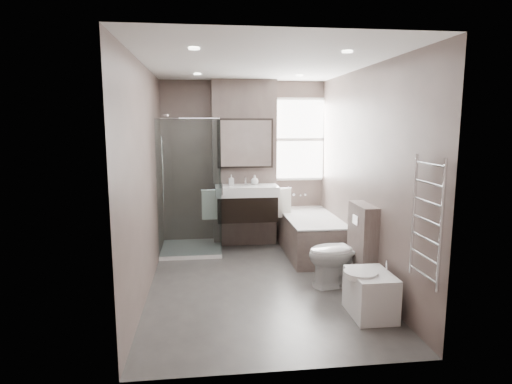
{
  "coord_description": "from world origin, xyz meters",
  "views": [
    {
      "loc": [
        -0.63,
        -4.96,
        1.94
      ],
      "look_at": [
        -0.01,
        0.15,
        1.11
      ],
      "focal_mm": 30.0,
      "sensor_mm": 36.0,
      "label": 1
    }
  ],
  "objects": [
    {
      "name": "room",
      "position": [
        0.0,
        0.0,
        1.3
      ],
      "size": [
        2.7,
        3.9,
        2.7
      ],
      "color": "#44423F",
      "rests_on": "ground"
    },
    {
      "name": "vanity_pier",
      "position": [
        0.0,
        1.77,
        1.3
      ],
      "size": [
        1.0,
        0.25,
        2.6
      ],
      "primitive_type": "cube",
      "color": "#60524C",
      "rests_on": "ground"
    },
    {
      "name": "vanity",
      "position": [
        0.0,
        1.43,
        0.74
      ],
      "size": [
        0.95,
        0.47,
        0.66
      ],
      "color": "black",
      "rests_on": "vanity_pier"
    },
    {
      "name": "mirror_cabinet",
      "position": [
        0.0,
        1.61,
        1.63
      ],
      "size": [
        0.86,
        0.08,
        0.76
      ],
      "color": "black",
      "rests_on": "vanity_pier"
    },
    {
      "name": "towel_left",
      "position": [
        -0.56,
        1.4,
        0.72
      ],
      "size": [
        0.24,
        0.06,
        0.44
      ],
      "primitive_type": "cube",
      "color": "white",
      "rests_on": "vanity_pier"
    },
    {
      "name": "towel_right",
      "position": [
        0.56,
        1.4,
        0.72
      ],
      "size": [
        0.24,
        0.06,
        0.44
      ],
      "primitive_type": "cube",
      "color": "white",
      "rests_on": "vanity_pier"
    },
    {
      "name": "shower_enclosure",
      "position": [
        -0.75,
        1.35,
        0.49
      ],
      "size": [
        0.9,
        0.9,
        2.0
      ],
      "color": "white",
      "rests_on": "ground"
    },
    {
      "name": "bathtub",
      "position": [
        0.92,
        1.1,
        0.32
      ],
      "size": [
        0.75,
        1.6,
        0.57
      ],
      "color": "#60524C",
      "rests_on": "ground"
    },
    {
      "name": "window",
      "position": [
        0.9,
        1.88,
        1.68
      ],
      "size": [
        0.98,
        0.06,
        1.33
      ],
      "color": "white",
      "rests_on": "room"
    },
    {
      "name": "toilet",
      "position": [
        0.97,
        -0.19,
        0.4
      ],
      "size": [
        0.85,
        0.57,
        0.8
      ],
      "primitive_type": "imported",
      "rotation": [
        0.0,
        0.0,
        -1.41
      ],
      "color": "white",
      "rests_on": "ground"
    },
    {
      "name": "cistern_box",
      "position": [
        1.21,
        -0.25,
        0.5
      ],
      "size": [
        0.19,
        0.55,
        1.0
      ],
      "color": "#60524C",
      "rests_on": "ground"
    },
    {
      "name": "bidet",
      "position": [
        1.01,
        -1.02,
        0.24
      ],
      "size": [
        0.48,
        0.56,
        0.58
      ],
      "color": "white",
      "rests_on": "ground"
    },
    {
      "name": "towel_radiator",
      "position": [
        1.25,
        -1.6,
        1.12
      ],
      "size": [
        0.03,
        0.49,
        1.1
      ],
      "color": "silver",
      "rests_on": "room"
    },
    {
      "name": "soap_bottle_a",
      "position": [
        -0.23,
        1.45,
        1.08
      ],
      "size": [
        0.08,
        0.08,
        0.17
      ],
      "primitive_type": "imported",
      "color": "white",
      "rests_on": "vanity"
    },
    {
      "name": "soap_bottle_b",
      "position": [
        0.14,
        1.53,
        1.07
      ],
      "size": [
        0.12,
        0.12,
        0.15
      ],
      "primitive_type": "imported",
      "color": "white",
      "rests_on": "vanity"
    }
  ]
}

